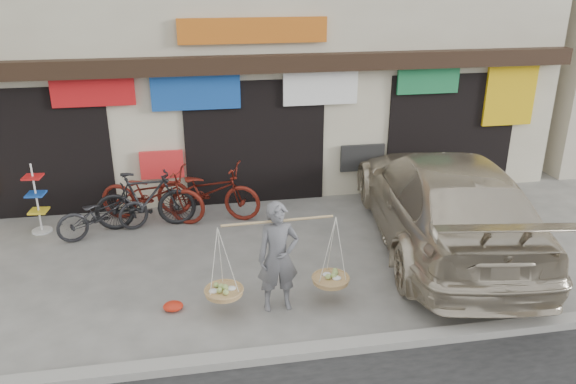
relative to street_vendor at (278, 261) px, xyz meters
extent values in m
plane|color=gray|center=(0.20, 0.80, -0.80)|extent=(70.00, 70.00, 0.00)
cube|color=gray|center=(0.20, -1.20, -0.74)|extent=(70.00, 0.25, 0.12)
cube|color=beige|center=(0.20, 7.30, 2.70)|extent=(14.00, 6.00, 7.00)
cube|color=black|center=(0.20, 4.15, 2.25)|extent=(14.00, 0.35, 0.35)
cube|color=black|center=(-4.30, 4.55, 0.55)|extent=(3.00, 0.60, 2.70)
cube|color=black|center=(0.20, 4.55, 0.55)|extent=(3.00, 0.60, 2.70)
cube|color=black|center=(4.70, 4.55, 0.55)|extent=(3.00, 0.60, 2.70)
cube|color=red|center=(-3.00, 4.22, 1.80)|extent=(1.60, 0.08, 0.60)
cube|color=#184CAB|center=(-1.00, 4.22, 1.70)|extent=(1.80, 0.08, 0.70)
cube|color=white|center=(1.60, 4.22, 1.70)|extent=(1.60, 0.08, 0.70)
cube|color=#1F7C46|center=(4.00, 4.22, 1.80)|extent=(1.40, 0.08, 0.60)
cube|color=yellow|center=(6.00, 4.22, 1.40)|extent=(1.20, 0.08, 1.40)
cube|color=red|center=(-1.80, 4.22, 0.20)|extent=(0.90, 0.08, 0.60)
cube|color=#262626|center=(2.60, 4.22, 0.10)|extent=(1.00, 0.08, 0.60)
cube|color=#D16419|center=(0.20, 4.22, 2.90)|extent=(3.00, 0.08, 0.50)
imported|color=slate|center=(0.00, 0.00, 0.06)|extent=(0.64, 0.44, 1.73)
cylinder|color=tan|center=(0.00, 0.00, 0.65)|extent=(1.65, 0.10, 0.04)
cylinder|color=tan|center=(-0.82, -0.03, -0.42)|extent=(0.56, 0.56, 0.07)
ellipsoid|color=#A5BF66|center=(-0.82, -0.03, -0.36)|extent=(0.39, 0.39, 0.10)
cylinder|color=tan|center=(0.82, 0.03, -0.42)|extent=(0.56, 0.56, 0.07)
ellipsoid|color=#A5BF66|center=(0.82, 0.03, -0.36)|extent=(0.39, 0.39, 0.10)
imported|color=black|center=(-2.93, 3.08, -0.34)|extent=(1.85, 1.18, 0.92)
imported|color=black|center=(-2.13, 3.31, -0.21)|extent=(1.98, 0.62, 1.18)
imported|color=maroon|center=(-0.89, 3.60, -0.22)|extent=(2.36, 1.52, 1.17)
imported|color=maroon|center=(-2.01, 3.60, -0.22)|extent=(2.36, 1.52, 1.17)
imported|color=beige|center=(3.35, 1.63, 0.08)|extent=(3.32, 6.37, 1.76)
cube|color=black|center=(3.76, 4.48, -0.25)|extent=(1.70, 0.34, 0.45)
cube|color=silver|center=(3.77, 4.56, -0.35)|extent=(0.45, 0.08, 0.12)
cylinder|color=silver|center=(-4.18, 3.47, -0.78)|extent=(0.39, 0.39, 0.04)
cylinder|color=silver|center=(-4.18, 3.47, -0.09)|extent=(0.04, 0.04, 1.42)
cube|color=yellow|center=(-4.18, 3.47, -0.36)|extent=(0.37, 0.37, 0.04)
cube|color=#194CB2|center=(-4.18, 3.47, -0.01)|extent=(0.37, 0.37, 0.04)
cube|color=red|center=(-4.18, 3.47, 0.35)|extent=(0.37, 0.37, 0.04)
ellipsoid|color=red|center=(-1.59, 0.20, -0.73)|extent=(0.31, 0.25, 0.14)
camera|label=1|loc=(-1.15, -7.27, 4.03)|focal=35.00mm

